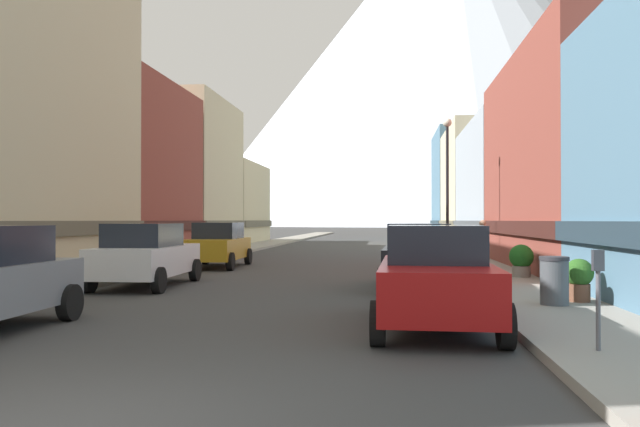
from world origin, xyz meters
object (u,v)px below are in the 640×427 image
Objects in this scene: trash_bin_right at (554,280)px; streetlamp_right at (447,168)px; parking_meter_near at (598,285)px; pedestrian_0 at (483,246)px; car_right_1 at (418,256)px; car_left_2 at (218,245)px; car_right_0 at (435,276)px; potted_plant_0 at (579,278)px; potted_plant_1 at (521,259)px; car_left_1 at (146,255)px.

trash_bin_right is 0.17× the size of streetlamp_right.
parking_meter_near is 13.71m from pedestrian_0.
car_right_1 is 4.80m from trash_bin_right.
streetlamp_right is (9.15, 1.38, 3.09)m from car_left_2.
car_right_1 is (-0.00, 6.24, 0.00)m from car_right_0.
potted_plant_1 is at bearing 90.00° from potted_plant_0.
parking_meter_near is 11.04m from potted_plant_1.
car_left_1 is 7.60m from car_right_1.
car_right_1 is at bearing -115.83° from pedestrian_0.
car_right_1 reaches higher than parking_meter_near.
potted_plant_1 is at bearing 69.53° from car_right_0.
car_right_0 is at bearing -96.01° from streetlamp_right.
pedestrian_0 reaches higher than car_right_1.
car_right_1 is 4.92× the size of potted_plant_0.
parking_meter_near is (9.55, -15.72, 0.11)m from car_left_2.
parking_meter_near is at bearing -88.66° from streetlamp_right.
parking_meter_near is at bearing -41.11° from car_left_1.
car_right_0 is 0.76× the size of streetlamp_right.
car_left_1 is 11.26m from potted_plant_0.
car_left_2 is at bearing 156.20° from potted_plant_1.
trash_bin_right is 9.13m from pedestrian_0.
car_right_1 is at bearing 2.26° from car_left_1.
trash_bin_right is 1.08× the size of potted_plant_0.
streetlamp_right is (-0.40, 17.10, 2.97)m from parking_meter_near.
streetlamp_right is at bearing 8.55° from car_left_2.
car_left_1 is at bearing -177.74° from car_right_1.
pedestrian_0 is (2.45, 5.07, 0.05)m from car_right_1.
car_left_1 is at bearing 163.52° from potted_plant_0.
potted_plant_0 is at bearing -90.00° from potted_plant_1.
potted_plant_1 is (10.80, -4.76, -0.22)m from car_left_2.
potted_plant_1 is at bearing 36.02° from car_right_1.
car_left_1 is 4.91× the size of potted_plant_0.
car_left_1 is 9.64m from car_right_0.
car_left_1 is 12.67m from parking_meter_near.
car_right_1 is at bearing 102.74° from parking_meter_near.
trash_bin_right is 6.42m from potted_plant_1.
parking_meter_near is at bearing -97.47° from trash_bin_right.
trash_bin_right is at bearing -139.12° from potted_plant_0.
car_left_2 is 15.13m from potted_plant_0.
car_right_0 is at bearing -139.45° from trash_bin_right.
parking_meter_near is 5.30m from potted_plant_0.
car_left_2 and car_right_1 have the same top height.
streetlamp_right is (1.55, 14.71, 3.09)m from car_right_0.
car_right_1 is 5.63m from pedestrian_0.
parking_meter_near is 1.35× the size of potted_plant_1.
potted_plant_1 is (0.65, 6.39, 0.04)m from trash_bin_right.
car_left_2 reaches higher than potted_plant_1.
car_right_0 is at bearing -89.97° from car_right_1.
streetlamp_right is (9.15, 8.77, 3.09)m from car_left_1.
car_left_2 is 4.90× the size of potted_plant_0.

